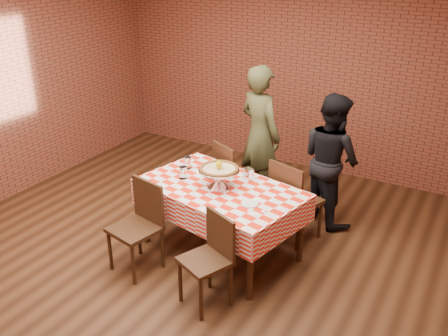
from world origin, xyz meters
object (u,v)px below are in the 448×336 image
Objects in this scene: pizza at (219,169)px; diner_olive at (260,135)px; table at (220,220)px; diner_black at (331,159)px; water_glass_left at (183,173)px; chair_far_right at (296,200)px; condiment_caddy at (248,174)px; chair_far_left at (236,177)px; water_glass_right at (188,163)px; pizza_stand at (219,178)px; chair_near_left at (135,229)px; chair_near_right at (205,263)px.

diner_olive is (-0.18, 1.30, -0.09)m from pizza.
diner_black is at bearing 58.58° from table.
water_glass_left reaches higher than table.
diner_black is (0.17, 0.57, 0.30)m from chair_far_right.
chair_far_left is (-0.44, 0.57, -0.37)m from condiment_caddy.
water_glass_right is (-0.52, 0.22, -0.13)m from pizza.
pizza_stand is 0.42m from water_glass_left.
diner_black reaches higher than condiment_caddy.
table is 0.89m from chair_near_left.
water_glass_right reaches higher than chair_near_right.
pizza_stand is at bearing 62.51° from chair_near_left.
water_glass_left is 0.14× the size of chair_far_right.
chair_near_right is at bearing 109.59° from diner_black.
chair_far_left is 1.12m from diner_black.
water_glass_right is 0.97m from chair_near_left.
chair_near_right is at bearing -68.35° from pizza_stand.
chair_near_left reaches higher than water_glass_left.
diner_olive is at bearing -74.38° from chair_far_left.
pizza is 1.44m from diner_black.
pizza is 0.26× the size of diner_black.
pizza is 1.32m from diner_olive.
chair_far_right is (0.27, 1.44, 0.03)m from chair_near_right.
chair_near_left is at bearing 66.97° from chair_far_right.
water_glass_left is 1.34m from diner_olive.
table is at bearing 133.69° from chair_near_right.
water_glass_right is 0.15× the size of chair_near_left.
chair_far_right is (0.41, 0.36, -0.36)m from condiment_caddy.
condiment_caddy is 1.09m from diner_black.
water_glass_left is at bearing 78.26° from diner_black.
chair_far_left is 0.52× the size of diner_olive.
table is 4.08× the size of pizza.
water_glass_left is 1.00× the size of water_glass_right.
water_glass_right is (-0.52, 0.22, -0.03)m from pizza_stand.
chair_far_left is 0.87m from chair_far_right.
chair_far_right is at bearing 21.07° from water_glass_right.
diner_olive is (-0.18, 1.30, 0.01)m from pizza_stand.
chair_far_left is at bearing 106.97° from pizza_stand.
chair_near_right is 2.08m from diner_black.
chair_far_right is (0.57, 0.65, 0.09)m from table.
water_glass_right is at bearing 157.62° from table.
water_glass_left is 1.14m from chair_near_right.
diner_olive is 1.13× the size of diner_black.
water_glass_right is 1.37m from chair_near_right.
pizza is 0.23× the size of diner_olive.
pizza is 0.46× the size of chair_near_right.
diner_black is (0.76, 1.22, -0.09)m from pizza_stand.
chair_far_right is at bearing 102.23° from chair_near_right.
chair_far_left is at bearing 106.97° from pizza.
chair_far_left is at bearing 91.22° from chair_near_left.
pizza_stand is at bearing 120.53° from diner_olive.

